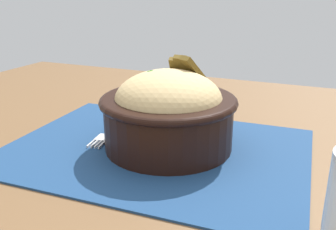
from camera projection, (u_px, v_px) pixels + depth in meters
The scene contains 4 objects.
table at pixel (165, 186), 0.57m from camera, with size 1.30×0.98×0.76m.
placemat at pixel (157, 148), 0.56m from camera, with size 0.44×0.32×0.00m, color navy.
bowl at pixel (168, 111), 0.54m from camera, with size 0.20×0.20×0.13m.
fork at pixel (109, 133), 0.60m from camera, with size 0.03×0.13×0.00m.
Camera 1 is at (-0.20, 0.46, 0.99)m, focal length 39.61 mm.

